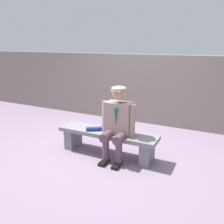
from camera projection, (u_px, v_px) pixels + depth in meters
ground_plane at (107, 154)px, 4.14m from camera, size 30.00×30.00×0.00m
bench at (107, 138)px, 4.05m from camera, size 1.74×0.42×0.43m
seated_man at (118, 121)px, 3.80m from camera, size 0.59×0.56×1.22m
rolled_magazine at (95, 129)px, 4.03m from camera, size 0.29×0.22×0.07m
stadium_wall at (146, 89)px, 5.63m from camera, size 12.00×0.24×1.61m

